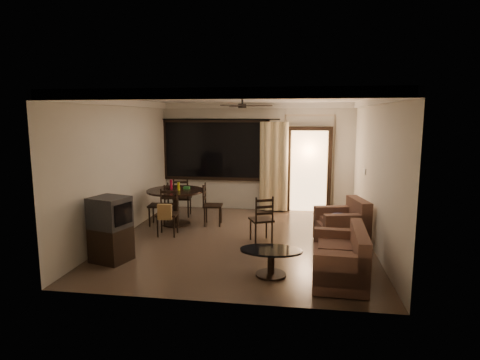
% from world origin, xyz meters
% --- Properties ---
extents(ground, '(5.50, 5.50, 0.00)m').
position_xyz_m(ground, '(0.00, 0.00, 0.00)').
color(ground, '#7F6651').
rests_on(ground, ground).
extents(room_shell, '(5.50, 6.70, 5.50)m').
position_xyz_m(room_shell, '(0.59, 1.77, 1.83)').
color(room_shell, beige).
rests_on(room_shell, ground).
extents(dining_table, '(1.29, 1.29, 1.02)m').
position_xyz_m(dining_table, '(-1.67, 0.96, 0.63)').
color(dining_table, black).
rests_on(dining_table, ground).
extents(dining_chair_west, '(0.46, 0.46, 0.95)m').
position_xyz_m(dining_chair_west, '(-2.04, 0.87, 0.28)').
color(dining_chair_west, black).
rests_on(dining_chair_west, ground).
extents(dining_chair_east, '(0.46, 0.46, 0.95)m').
position_xyz_m(dining_chair_east, '(-0.83, 1.04, 0.28)').
color(dining_chair_east, black).
rests_on(dining_chair_east, ground).
extents(dining_chair_south, '(0.46, 0.51, 0.95)m').
position_xyz_m(dining_chair_south, '(-1.58, 0.10, 0.31)').
color(dining_chair_south, black).
rests_on(dining_chair_south, ground).
extents(dining_chair_north, '(0.46, 0.46, 0.95)m').
position_xyz_m(dining_chair_north, '(-1.75, 1.74, 0.28)').
color(dining_chair_north, black).
rests_on(dining_chair_north, ground).
extents(tv_cabinet, '(0.70, 0.67, 1.11)m').
position_xyz_m(tv_cabinet, '(-2.05, -1.48, 0.56)').
color(tv_cabinet, black).
rests_on(tv_cabinet, ground).
extents(sofa, '(0.83, 1.47, 0.77)m').
position_xyz_m(sofa, '(1.78, -1.71, 0.31)').
color(sofa, '#452520').
rests_on(sofa, ground).
extents(armchair, '(1.04, 1.04, 0.87)m').
position_xyz_m(armchair, '(1.98, -0.00, 0.36)').
color(armchair, '#452520').
rests_on(armchair, ground).
extents(coffee_table, '(0.97, 0.58, 0.42)m').
position_xyz_m(coffee_table, '(0.70, -1.74, 0.28)').
color(coffee_table, black).
rests_on(coffee_table, ground).
extents(side_chair, '(0.55, 0.55, 0.94)m').
position_xyz_m(side_chair, '(0.39, -0.05, 0.28)').
color(side_chair, black).
rests_on(side_chair, ground).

